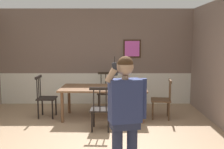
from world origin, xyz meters
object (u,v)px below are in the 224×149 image
object	(u,v)px
chair_by_doorway	(102,109)
chair_opposite_corner	(107,91)
person_figure	(127,110)
chair_near_window	(164,99)
dining_table	(104,90)
chair_at_table_head	(46,97)

from	to	relation	value
chair_by_doorway	chair_opposite_corner	distance (m)	1.76
chair_by_doorway	chair_opposite_corner	bearing A→B (deg)	90.73
chair_by_doorway	person_figure	bearing A→B (deg)	-75.27
chair_near_window	person_figure	world-z (taller)	person_figure
chair_by_doorway	chair_opposite_corner	size ratio (longest dim) A/B	0.95
dining_table	chair_by_doorway	world-z (taller)	chair_by_doorway
chair_near_window	chair_at_table_head	size ratio (longest dim) A/B	0.93
chair_opposite_corner	dining_table	bearing A→B (deg)	89.32
dining_table	chair_at_table_head	bearing A→B (deg)	178.18
chair_by_doorway	dining_table	bearing A→B (deg)	90.70
dining_table	person_figure	bearing A→B (deg)	-82.22
chair_by_doorway	person_figure	size ratio (longest dim) A/B	0.56
dining_table	chair_by_doorway	distance (m)	0.90
chair_at_table_head	person_figure	bearing A→B (deg)	33.62
chair_near_window	chair_by_doorway	xyz separation A→B (m)	(-1.41, -0.83, -0.01)
chair_opposite_corner	person_figure	xyz separation A→B (m)	(0.35, -3.63, 0.48)
chair_by_doorway	chair_opposite_corner	xyz separation A→B (m)	(0.06, 1.76, 0.01)
chair_at_table_head	person_figure	size ratio (longest dim) A/B	0.61
chair_near_window	chair_by_doorway	bearing A→B (deg)	128.20
chair_near_window	chair_by_doorway	size ratio (longest dim) A/B	1.00
chair_by_doorway	chair_at_table_head	bearing A→B (deg)	148.36
chair_at_table_head	chair_opposite_corner	distance (m)	1.64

